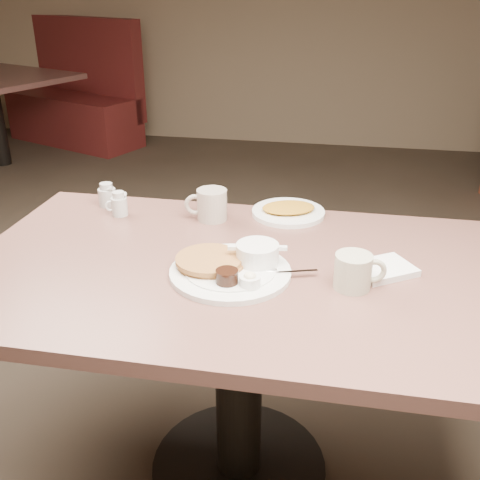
% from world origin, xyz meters
% --- Properties ---
extents(room, '(7.04, 8.04, 2.84)m').
position_xyz_m(room, '(0.00, 0.00, 1.40)').
color(room, '#4C3F33').
rests_on(room, ground).
extents(diner_table, '(1.50, 0.90, 0.75)m').
position_xyz_m(diner_table, '(0.00, 0.00, 0.58)').
color(diner_table, '#84564C').
rests_on(diner_table, ground).
extents(main_plate, '(0.41, 0.37, 0.07)m').
position_xyz_m(main_plate, '(-0.01, -0.04, 0.77)').
color(main_plate, white).
rests_on(main_plate, diner_table).
extents(coffee_mug_near, '(0.14, 0.11, 0.09)m').
position_xyz_m(coffee_mug_near, '(0.30, -0.06, 0.80)').
color(coffee_mug_near, beige).
rests_on(coffee_mug_near, diner_table).
extents(napkin, '(0.19, 0.18, 0.02)m').
position_xyz_m(napkin, '(0.38, 0.04, 0.76)').
color(napkin, white).
rests_on(napkin, diner_table).
extents(coffee_mug_far, '(0.15, 0.11, 0.10)m').
position_xyz_m(coffee_mug_far, '(-0.15, 0.31, 0.80)').
color(coffee_mug_far, '#B6A79A').
rests_on(coffee_mug_far, diner_table).
extents(creamer_left, '(0.07, 0.06, 0.08)m').
position_xyz_m(creamer_left, '(-0.45, 0.28, 0.79)').
color(creamer_left, silver).
rests_on(creamer_left, diner_table).
extents(creamer_right, '(0.08, 0.08, 0.08)m').
position_xyz_m(creamer_right, '(-0.52, 0.36, 0.79)').
color(creamer_right, '#BAB9B6').
rests_on(creamer_right, diner_table).
extents(hash_plate, '(0.31, 0.31, 0.04)m').
position_xyz_m(hash_plate, '(0.09, 0.39, 0.76)').
color(hash_plate, white).
rests_on(hash_plate, diner_table).
extents(booth_back_left, '(1.81, 1.93, 1.12)m').
position_xyz_m(booth_back_left, '(-2.29, 3.61, 0.41)').
color(booth_back_left, maroon).
rests_on(booth_back_left, ground).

